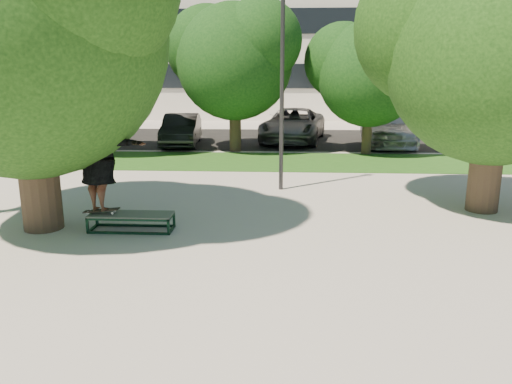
# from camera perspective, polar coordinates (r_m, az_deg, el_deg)

# --- Properties ---
(ground) EXTENTS (120.00, 120.00, 0.00)m
(ground) POSITION_cam_1_polar(r_m,az_deg,el_deg) (9.91, -3.17, -6.35)
(ground) COLOR #A69F99
(ground) RESTS_ON ground
(grass_strip) EXTENTS (30.00, 4.00, 0.02)m
(grass_strip) POSITION_cam_1_polar(r_m,az_deg,el_deg) (19.05, 2.93, 3.50)
(grass_strip) COLOR #1B4714
(grass_strip) RESTS_ON ground
(asphalt_strip) EXTENTS (40.00, 8.00, 0.01)m
(asphalt_strip) POSITION_cam_1_polar(r_m,az_deg,el_deg) (25.49, 0.74, 6.12)
(asphalt_strip) COLOR black
(asphalt_strip) RESTS_ON ground
(tree_left) EXTENTS (6.96, 5.95, 7.12)m
(tree_left) POSITION_cam_1_polar(r_m,az_deg,el_deg) (11.68, -25.36, 17.52)
(tree_left) COLOR #38281E
(tree_left) RESTS_ON ground
(tree_right) EXTENTS (6.24, 5.33, 6.51)m
(tree_right) POSITION_cam_1_polar(r_m,az_deg,el_deg) (13.27, 25.63, 15.46)
(tree_right) COLOR #38281E
(tree_right) RESTS_ON ground
(bg_tree_left) EXTENTS (5.28, 4.51, 5.77)m
(bg_tree_left) POSITION_cam_1_polar(r_m,az_deg,el_deg) (21.70, -17.99, 14.00)
(bg_tree_left) COLOR #38281E
(bg_tree_left) RESTS_ON ground
(bg_tree_mid) EXTENTS (5.76, 4.92, 6.24)m
(bg_tree_mid) POSITION_cam_1_polar(r_m,az_deg,el_deg) (21.43, -2.67, 15.40)
(bg_tree_mid) COLOR #38281E
(bg_tree_mid) RESTS_ON ground
(bg_tree_right) EXTENTS (5.04, 4.31, 5.43)m
(bg_tree_right) POSITION_cam_1_polar(r_m,az_deg,el_deg) (21.08, 12.73, 13.69)
(bg_tree_right) COLOR #38281E
(bg_tree_right) RESTS_ON ground
(lamppost) EXTENTS (0.25, 0.15, 6.11)m
(lamppost) POSITION_cam_1_polar(r_m,az_deg,el_deg) (14.24, 3.00, 12.74)
(lamppost) COLOR #2D2D30
(lamppost) RESTS_ON ground
(office_building) EXTENTS (30.00, 14.12, 16.00)m
(office_building) POSITION_cam_1_polar(r_m,az_deg,el_deg) (41.59, -1.17, 20.13)
(office_building) COLOR beige
(office_building) RESTS_ON ground
(grind_box) EXTENTS (1.80, 0.60, 0.38)m
(grind_box) POSITION_cam_1_polar(r_m,az_deg,el_deg) (11.20, -14.04, -3.34)
(grind_box) COLOR black
(grind_box) RESTS_ON ground
(skater_rig) EXTENTS (2.44, 1.09, 2.00)m
(skater_rig) POSITION_cam_1_polar(r_m,az_deg,el_deg) (11.12, -17.61, 2.80)
(skater_rig) COLOR white
(skater_rig) RESTS_ON grind_box
(car_silver_a) EXTENTS (2.39, 4.41, 1.42)m
(car_silver_a) POSITION_cam_1_polar(r_m,az_deg,el_deg) (24.66, -18.84, 6.78)
(car_silver_a) COLOR #AAABAF
(car_silver_a) RESTS_ON asphalt_strip
(car_dark) EXTENTS (1.88, 4.48, 1.44)m
(car_dark) POSITION_cam_1_polar(r_m,az_deg,el_deg) (23.37, -8.53, 7.03)
(car_dark) COLOR black
(car_dark) RESTS_ON asphalt_strip
(car_grey) EXTENTS (3.54, 6.10, 1.60)m
(car_grey) POSITION_cam_1_polar(r_m,az_deg,el_deg) (24.45, 4.26, 7.63)
(car_grey) COLOR slate
(car_grey) RESTS_ON asphalt_strip
(car_silver_b) EXTENTS (2.77, 5.80, 1.63)m
(car_silver_b) POSITION_cam_1_polar(r_m,az_deg,el_deg) (24.22, 14.81, 7.20)
(car_silver_b) COLOR #B4B3B8
(car_silver_b) RESTS_ON asphalt_strip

